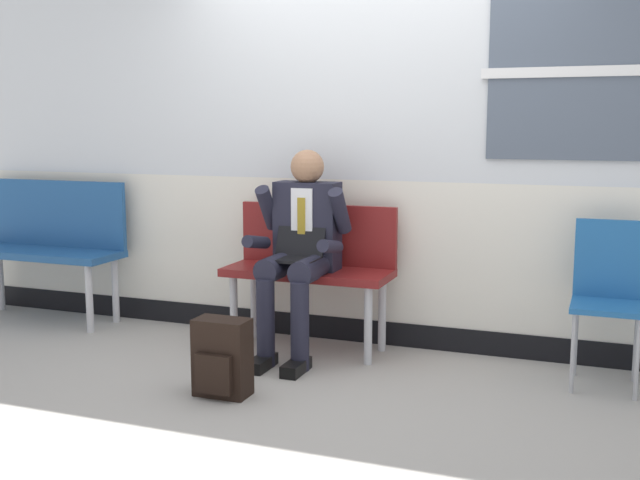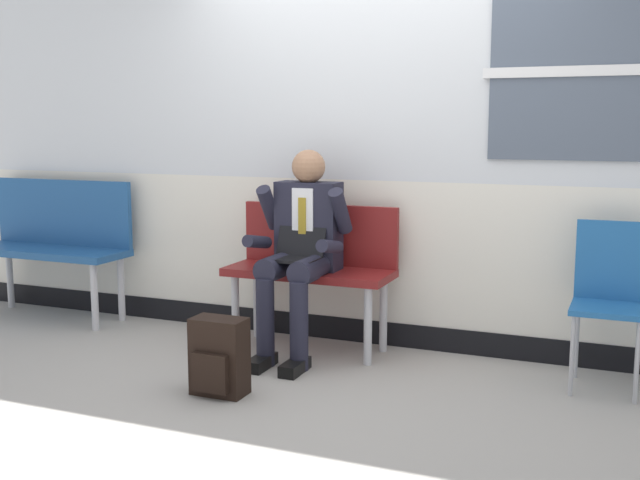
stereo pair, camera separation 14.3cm
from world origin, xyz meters
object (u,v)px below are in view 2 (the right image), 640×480
object	(u,v)px
bench_empty	(55,237)
folding_chair	(609,289)
person_seated	(300,246)
backpack	(219,358)
bench_with_person	(313,262)

from	to	relation	value
bench_empty	folding_chair	size ratio (longest dim) A/B	1.34
bench_empty	person_seated	world-z (taller)	person_seated
folding_chair	backpack	bearing A→B (deg)	-153.60
bench_empty	backpack	xyz separation A→B (m)	(1.98, -1.02, -0.40)
folding_chair	bench_with_person	bearing A→B (deg)	177.92
person_seated	backpack	world-z (taller)	person_seated
bench_empty	bench_with_person	bearing A→B (deg)	-0.30
person_seated	backpack	size ratio (longest dim) A/B	3.07
person_seated	folding_chair	distance (m)	1.80
bench_with_person	backpack	bearing A→B (deg)	-96.60
bench_with_person	person_seated	size ratio (longest dim) A/B	0.83
person_seated	folding_chair	world-z (taller)	person_seated
bench_empty	folding_chair	world-z (taller)	bench_empty
backpack	bench_with_person	bearing A→B (deg)	83.40
bench_with_person	backpack	world-z (taller)	bench_with_person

